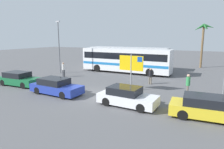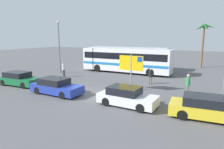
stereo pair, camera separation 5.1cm
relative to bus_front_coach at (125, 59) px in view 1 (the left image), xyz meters
The scene contains 13 objects.
ground 10.88m from the bus_front_coach, 82.63° to the right, with size 120.00×120.00×0.00m, color #565659.
bus_front_coach is the anchor object (origin of this frame).
bus_rear_coach 3.54m from the bus_front_coach, 107.47° to the left, with size 11.87×2.50×3.17m.
ferry_sign 9.01m from the bus_front_coach, 63.34° to the right, with size 2.20×0.11×3.20m.
car_blue 12.00m from the bus_front_coach, 95.56° to the right, with size 4.54×1.92×1.32m.
car_yellow 15.54m from the bus_front_coach, 48.96° to the right, with size 4.31×2.13×1.32m.
car_green 13.05m from the bus_front_coach, 120.16° to the right, with size 4.45×1.98×1.32m.
car_white 12.98m from the bus_front_coach, 66.19° to the right, with size 4.15×1.90×1.32m.
pedestrian_crossing_lot 11.54m from the bus_front_coach, 41.07° to the right, with size 0.32×0.32×1.80m.
pedestrian_near_sign 8.11m from the bus_front_coach, 131.93° to the right, with size 0.32×0.32×1.74m.
pedestrian_by_bus 6.93m from the bus_front_coach, 45.38° to the right, with size 0.32×0.32×1.61m.
lamp_post_left_side 8.84m from the bus_front_coach, 151.14° to the right, with size 0.56×0.20×6.67m.
palm_tree_seaside 13.26m from the bus_front_coach, 47.44° to the left, with size 2.87×2.83×6.64m.
Camera 1 is at (8.92, -13.35, 4.69)m, focal length 31.77 mm.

